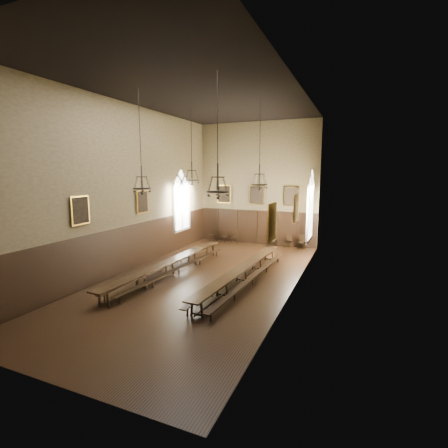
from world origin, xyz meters
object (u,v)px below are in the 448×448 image
Objects in this scene: table_right at (242,275)px; chair_2 at (235,239)px; chair_6 at (288,244)px; chair_7 at (302,245)px; bench_right_inner at (231,276)px; chandelier_front_left at (142,182)px; bench_left_inner at (179,270)px; chandelier_back_left at (192,176)px; table_left at (170,268)px; chandelier_front_right at (218,184)px; chair_1 at (224,239)px; chair_5 at (274,243)px; chair_0 at (213,237)px; bench_left_outer at (161,268)px; bench_right_outer at (253,279)px; chandelier_back_right at (259,179)px.

chair_2 is at bearing 113.19° from table_right.
chair_7 reaches higher than chair_6.
bench_right_inner is 9.78× the size of chair_6.
chair_6 is 0.21× the size of chandelier_front_left.
bench_left_inner is 2.19× the size of chandelier_back_left.
chandelier_back_left reaches higher than table_left.
chandelier_front_right is at bearing -75.81° from chair_2.
bench_right_inner is 2.07× the size of chandelier_front_right.
chair_1 is at bearing 96.50° from bench_left_inner.
chair_1 is at bearing 163.02° from chair_5.
bench_left_inner is 8.48m from chair_2.
table_left is 1.09× the size of bench_right_inner.
chair_6 is (5.00, -0.04, 0.03)m from chair_1.
chair_5 is at bearing 68.54° from table_left.
chandelier_front_left reaches higher than chair_0.
bench_left_outer is 1.02× the size of bench_right_inner.
table_left is at bearing -60.55° from chair_0.
chandelier_back_left is at bearing -71.08° from chair_1.
bench_left_outer is at bearing 162.52° from table_left.
chair_0 is at bearing 125.41° from bench_right_outer.
table_right is at bearing 2.84° from bench_left_outer.
chair_5 is at bearing 16.16° from chair_1.
chair_6 is 12.40m from chandelier_front_left.
chandelier_back_left is at bearing 80.60° from bench_left_outer.
bench_right_inner is 5.66m from chandelier_front_right.
bench_left_inner is 10.06× the size of chair_5.
chandelier_front_left is (-5.60, -10.51, 4.63)m from chair_7.
chair_6 is (1.10, 8.36, 0.02)m from bench_right_inner.
table_left is 8.72m from chair_1.
chair_0 reaches higher than table_right.
chair_7 reaches higher than bench_left_outer.
bench_right_outer is at bearing -13.44° from table_right.
chandelier_back_right is at bearing 22.48° from bench_left_outer.
chandelier_front_right reaches higher than chair_1.
chandelier_back_right is (4.37, -0.79, -0.16)m from chandelier_back_left.
chair_5 is (3.43, 8.73, -0.12)m from table_left.
chandelier_back_left is at bearing 147.82° from table_right.
bench_right_outer is at bearing -1.13° from bench_right_inner.
chair_5 is (4.92, 0.03, -0.03)m from chair_0.
chair_0 is at bearing -164.45° from chair_1.
chandelier_front_left reaches higher than table_left.
bench_right_outer is at bearing 1.20° from bench_left_inner.
chandelier_front_left is at bearing -136.94° from chandelier_back_right.
chandelier_front_right reaches higher than bench_left_outer.
chair_0 is at bearing 120.10° from bench_right_inner.
table_left is at bearing 84.66° from chandelier_front_left.
chandelier_back_left is (-0.65, 2.80, 4.91)m from bench_left_inner.
bench_right_outer is (4.49, 0.29, -0.13)m from table_left.
chandelier_front_right is (4.21, -0.97, -0.01)m from chandelier_front_left.
chair_1 is at bearing 120.80° from bench_right_outer.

